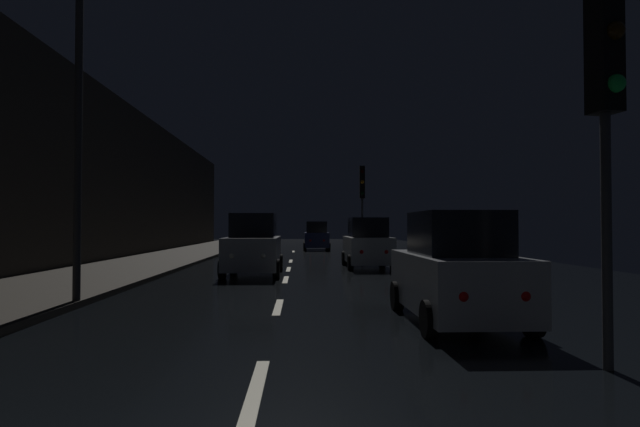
# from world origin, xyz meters

# --- Properties ---
(ground) EXTENTS (25.15, 84.00, 0.02)m
(ground) POSITION_xyz_m (0.00, 24.50, -0.01)
(ground) COLOR black
(sidewalk_left) EXTENTS (4.40, 84.00, 0.15)m
(sidewalk_left) POSITION_xyz_m (-6.38, 24.50, 0.07)
(sidewalk_left) COLOR #38332B
(sidewalk_left) RESTS_ON ground
(building_facade_left) EXTENTS (0.80, 63.00, 8.20)m
(building_facade_left) POSITION_xyz_m (-8.98, 21.00, 4.10)
(building_facade_left) COLOR #2D2B28
(building_facade_left) RESTS_ON ground
(lane_centerline) EXTENTS (0.16, 31.97, 0.01)m
(lane_centerline) POSITION_xyz_m (0.00, 16.67, 0.01)
(lane_centerline) COLOR beige
(lane_centerline) RESTS_ON ground
(traffic_light_near_right) EXTENTS (0.36, 0.48, 5.00)m
(traffic_light_near_right) POSITION_xyz_m (4.18, 3.55, 3.65)
(traffic_light_near_right) COLOR #38383A
(traffic_light_near_right) RESTS_ON ground
(traffic_light_far_right) EXTENTS (0.32, 0.47, 5.24)m
(traffic_light_far_right) POSITION_xyz_m (4.07, 27.70, 3.83)
(traffic_light_far_right) COLOR #38383A
(traffic_light_far_right) RESTS_ON ground
(streetlamp_overhead) EXTENTS (1.70, 0.44, 8.56)m
(streetlamp_overhead) POSITION_xyz_m (-3.87, 8.68, 5.53)
(streetlamp_overhead) COLOR #2D2D30
(streetlamp_overhead) RESTS_ON ground
(car_approaching_headlights) EXTENTS (2.00, 4.33, 2.18)m
(car_approaching_headlights) POSITION_xyz_m (-1.21, 16.26, 1.00)
(car_approaching_headlights) COLOR #A5A8AD
(car_approaching_headlights) RESTS_ON ground
(car_parked_right_near) EXTENTS (1.83, 3.95, 1.99)m
(car_parked_right_near) POSITION_xyz_m (3.28, 6.73, 0.91)
(car_parked_right_near) COLOR #A5A8AD
(car_parked_right_near) RESTS_ON ground
(car_distant_taillights) EXTENTS (1.88, 4.07, 2.05)m
(car_distant_taillights) POSITION_xyz_m (1.63, 35.29, 0.94)
(car_distant_taillights) COLOR #141E51
(car_distant_taillights) RESTS_ON ground
(car_parked_right_far) EXTENTS (1.90, 4.12, 2.08)m
(car_parked_right_far) POSITION_xyz_m (3.28, 19.20, 0.95)
(car_parked_right_far) COLOR silver
(car_parked_right_far) RESTS_ON ground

